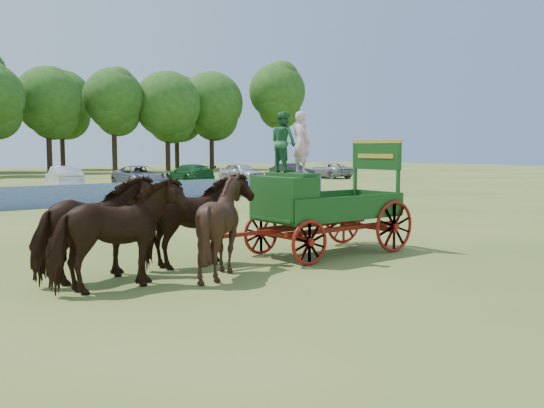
% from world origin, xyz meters
% --- Properties ---
extents(ground, '(160.00, 160.00, 0.00)m').
position_xyz_m(ground, '(0.00, 0.00, 0.00)').
color(ground, olive).
rests_on(ground, ground).
extents(horse_lead_left, '(2.65, 1.26, 2.21)m').
position_xyz_m(horse_lead_left, '(-9.57, 0.30, 1.10)').
color(horse_lead_left, '#311C0D').
rests_on(horse_lead_left, ground).
extents(horse_lead_right, '(2.80, 1.69, 2.21)m').
position_xyz_m(horse_lead_right, '(-9.57, 1.40, 1.10)').
color(horse_lead_right, '#311C0D').
rests_on(horse_lead_right, ground).
extents(horse_wheel_left, '(2.07, 1.86, 2.21)m').
position_xyz_m(horse_wheel_left, '(-7.17, 0.30, 1.11)').
color(horse_wheel_left, '#311C0D').
rests_on(horse_wheel_left, ground).
extents(horse_wheel_right, '(2.65, 1.26, 2.21)m').
position_xyz_m(horse_wheel_right, '(-7.17, 1.40, 1.10)').
color(horse_wheel_right, '#311C0D').
rests_on(horse_wheel_right, ground).
extents(farm_dray, '(6.00, 2.00, 3.68)m').
position_xyz_m(farm_dray, '(-4.21, 0.87, 1.61)').
color(farm_dray, maroon).
rests_on(farm_dray, ground).
extents(sponsor_banner, '(26.00, 0.08, 1.05)m').
position_xyz_m(sponsor_banner, '(-1.00, 18.00, 0.53)').
color(sponsor_banner, '#1D379E').
rests_on(sponsor_banner, ground).
extents(parked_cars, '(52.57, 7.32, 1.58)m').
position_xyz_m(parked_cars, '(0.95, 30.09, 0.74)').
color(parked_cars, silver).
rests_on(parked_cars, ground).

